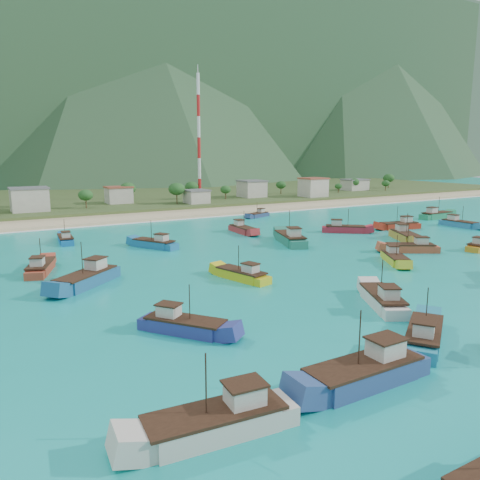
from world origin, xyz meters
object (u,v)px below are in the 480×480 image
boat_11 (424,337)px  boat_32 (411,248)px  boat_9 (290,239)px  boat_15 (155,244)px  boat_8 (344,229)px  boat_1 (184,326)px  boat_6 (242,276)px  boat_0 (399,226)px  boat_29 (87,279)px  boat_21 (258,215)px  boat_17 (459,224)px  boat_4 (366,374)px  boat_30 (218,423)px  radio_tower (199,137)px  boat_20 (436,216)px  boat_24 (41,268)px  boat_7 (242,230)px  boat_5 (66,240)px  boat_22 (395,259)px  boat_13 (405,236)px  boat_18 (383,301)px

boat_11 → boat_32: boat_11 is taller
boat_9 → boat_15: 29.10m
boat_8 → boat_1: bearing=-17.5°
boat_6 → boat_9: bearing=24.4°
boat_0 → boat_29: size_ratio=0.98×
boat_15 → boat_21: bearing=4.1°
boat_1 → boat_9: (40.68, 35.22, 0.30)m
boat_1 → boat_32: 58.62m
boat_11 → boat_15: size_ratio=1.00×
boat_9 → boat_17: boat_9 is taller
boat_4 → boat_30: (-14.32, -0.04, -0.09)m
radio_tower → boat_20: 90.19m
boat_1 → boat_9: 53.81m
boat_32 → boat_6: bearing=123.4°
boat_8 → boat_11: (-40.80, -55.81, -0.01)m
boat_21 → boat_6: bearing=123.8°
boat_24 → boat_8: bearing=22.5°
boat_7 → boat_8: bearing=154.1°
boat_5 → boat_32: boat_32 is taller
radio_tower → boat_15: radio_tower is taller
boat_8 → boat_30: boat_30 is taller
boat_0 → boat_22: boat_0 is taller
boat_9 → boat_30: bearing=-111.2°
boat_4 → boat_9: bearing=-30.5°
boat_13 → boat_18: bearing=64.7°
boat_5 → boat_7: (40.22, -8.65, 0.10)m
boat_11 → boat_22: 37.51m
boat_20 → boat_30: bearing=-60.3°
boat_20 → boat_22: size_ratio=1.24×
boat_22 → boat_24: size_ratio=0.89×
boat_11 → boat_30: 26.02m
boat_5 → boat_13: (66.94, -35.74, 0.22)m
boat_24 → boat_13: bearing=11.2°
boat_0 → boat_20: boat_20 is taller
boat_29 → boat_32: 61.82m
boat_7 → boat_11: bearing=78.2°
boat_8 → boat_32: 24.64m
boat_13 → boat_24: size_ratio=1.08×
boat_5 → boat_15: size_ratio=0.90×
radio_tower → boat_9: bearing=-102.7°
boat_29 → boat_30: size_ratio=1.00×
boat_5 → radio_tower: bearing=49.4°
boat_7 → boat_8: size_ratio=1.01×
boat_15 → boat_30: bearing=-135.6°
radio_tower → boat_6: (-43.36, -105.38, -24.58)m
boat_15 → boat_29: size_ratio=0.91×
boat_29 → boat_5: bearing=-46.0°
boat_13 → radio_tower: bearing=-59.2°
boat_1 → boat_15: (13.68, 46.07, 0.03)m
boat_8 → boat_13: size_ratio=0.89×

